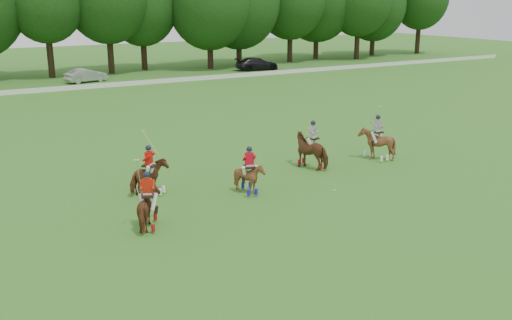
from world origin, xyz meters
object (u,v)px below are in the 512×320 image
car_mid (86,75)px  polo_stripe_a (312,150)px  polo_red_a (149,208)px  polo_ball (334,190)px  polo_stripe_b (377,143)px  polo_red_b (150,177)px  car_right (257,64)px  polo_red_c (249,177)px

car_mid → polo_stripe_a: (2.48, -36.71, 0.21)m
car_mid → polo_stripe_a: 36.79m
polo_red_a → polo_ball: 8.74m
polo_stripe_b → polo_red_a: bearing=-167.7°
car_mid → polo_red_b: size_ratio=1.53×
polo_red_b → polo_stripe_b: 12.56m
polo_stripe_a → polo_red_b: bearing=178.5°
polo_red_a → polo_stripe_a: polo_red_a is taller
car_right → polo_stripe_b: 39.71m
polo_stripe_a → polo_stripe_b: polo_stripe_b is taller
car_right → polo_stripe_a: (-17.87, -36.71, 0.16)m
polo_red_a → polo_stripe_a: 10.60m
polo_ball → polo_red_a: bearing=179.2°
polo_red_b → polo_ball: polo_red_b is taller
polo_red_a → polo_ball: polo_red_a is taller
car_mid → polo_stripe_b: polo_stripe_b is taller
polo_red_b → car_mid: bearing=80.4°
car_mid → polo_ball: bearing=166.8°
car_mid → polo_red_c: 38.67m
polo_stripe_a → polo_ball: polo_stripe_a is taller
polo_red_a → polo_red_c: bearing=16.8°
polo_red_c → polo_red_b: bearing=151.4°
polo_red_c → polo_stripe_a: (4.76, 1.89, 0.15)m
car_mid → polo_ball: (1.18, -40.31, -0.66)m
polo_red_b → polo_stripe_a: polo_red_b is taller
polo_red_b → polo_red_c: polo_red_b is taller
polo_red_c → car_mid: bearing=86.6°
polo_red_a → polo_red_b: 3.95m
polo_stripe_b → polo_ball: (-5.20, -3.14, -0.85)m
car_mid → polo_red_a: bearing=154.5°
polo_stripe_a → polo_ball: 3.93m
polo_stripe_a → car_right: bearing=64.0°
polo_stripe_a → polo_stripe_b: (3.90, -0.46, -0.02)m
car_mid → polo_stripe_b: 37.71m
polo_red_a → polo_red_b: size_ratio=1.00×
polo_ball → polo_stripe_a: bearing=70.1°
polo_red_c → polo_stripe_b: polo_stripe_b is taller
car_right → polo_red_c: size_ratio=2.41×
polo_red_c → polo_ball: polo_red_c is taller
polo_red_c → polo_stripe_b: bearing=9.4°
polo_red_a → polo_red_c: 5.49m
car_mid → car_right: (20.35, 0.00, 0.05)m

